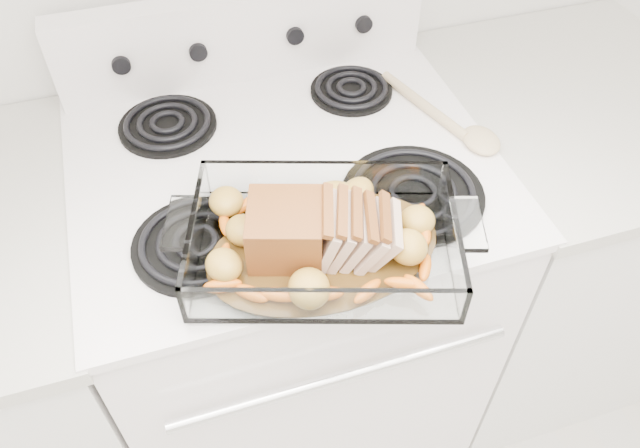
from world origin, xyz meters
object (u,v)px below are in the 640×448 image
object	(u,v)px
counter_left	(0,381)
baking_dish	(324,245)
pork_roast	(310,235)
counter_right	(535,242)
electric_range	(292,301)

from	to	relation	value
counter_left	baking_dish	xyz separation A→B (m)	(0.66, -0.24, 0.50)
counter_left	pork_roast	xyz separation A→B (m)	(0.64, -0.24, 0.53)
counter_right	baking_dish	world-z (taller)	baking_dish
pork_roast	baking_dish	bearing A→B (deg)	-14.71
baking_dish	pork_roast	size ratio (longest dim) A/B	1.74
electric_range	counter_left	xyz separation A→B (m)	(-0.67, -0.00, -0.02)
electric_range	baking_dish	distance (m)	0.54
counter_right	electric_range	bearing A→B (deg)	179.90
electric_range	baking_dish	world-z (taller)	electric_range
counter_right	pork_roast	bearing A→B (deg)	-160.51
counter_left	pork_roast	bearing A→B (deg)	-20.77
electric_range	counter_left	world-z (taller)	electric_range
counter_right	baking_dish	distance (m)	0.87
counter_left	counter_right	distance (m)	1.33
counter_right	pork_roast	xyz separation A→B (m)	(-0.69, -0.24, 0.53)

